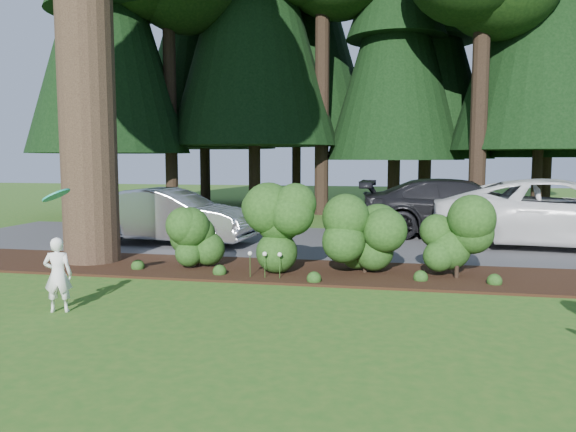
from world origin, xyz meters
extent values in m
plane|color=#265819|center=(0.00, 0.00, 0.00)|extent=(80.00, 80.00, 0.00)
cube|color=black|center=(0.00, 3.25, 0.03)|extent=(16.00, 2.50, 0.05)
cube|color=#38383A|center=(0.00, 7.50, 0.01)|extent=(22.00, 6.00, 0.03)
sphere|color=#1A3811|center=(-2.00, 3.20, 0.66)|extent=(1.08, 1.08, 1.08)
cylinder|color=black|center=(-2.00, 3.20, 0.15)|extent=(0.08, 0.08, 0.30)
sphere|color=#1A3811|center=(-0.20, 3.00, 0.94)|extent=(1.35, 1.35, 1.35)
cylinder|color=black|center=(-0.20, 3.00, 0.15)|extent=(0.08, 0.08, 0.30)
sphere|color=#1A3811|center=(1.60, 3.30, 0.83)|extent=(1.26, 1.26, 1.26)
cylinder|color=black|center=(1.60, 3.30, 0.15)|extent=(0.08, 0.08, 0.30)
sphere|color=#1A3811|center=(3.40, 3.10, 0.72)|extent=(1.17, 1.17, 1.17)
cylinder|color=black|center=(3.40, 3.10, 0.15)|extent=(0.08, 0.08, 0.30)
cylinder|color=#1A3811|center=(-0.60, 2.40, 0.25)|extent=(0.01, 0.01, 0.50)
sphere|color=white|center=(-0.60, 2.40, 0.52)|extent=(0.09, 0.09, 0.09)
cylinder|color=#1A3811|center=(-0.30, 2.40, 0.25)|extent=(0.01, 0.01, 0.50)
sphere|color=white|center=(-0.30, 2.40, 0.52)|extent=(0.09, 0.09, 0.09)
cylinder|color=#1A3811|center=(0.00, 2.40, 0.25)|extent=(0.01, 0.01, 0.50)
sphere|color=white|center=(0.00, 2.40, 0.52)|extent=(0.09, 0.09, 0.09)
cylinder|color=black|center=(-9.50, 14.00, 4.90)|extent=(0.50, 0.50, 9.80)
cone|color=black|center=(-9.50, 14.00, 7.70)|extent=(6.16, 6.16, 10.50)
cylinder|color=black|center=(-7.00, 14.50, 4.55)|extent=(0.50, 0.50, 9.10)
cylinder|color=black|center=(-4.00, 15.00, 5.25)|extent=(0.50, 0.50, 10.50)
cone|color=black|center=(-4.00, 15.00, 8.25)|extent=(6.60, 6.60, 11.25)
cylinder|color=black|center=(-1.00, 13.50, 4.38)|extent=(0.50, 0.50, 8.75)
cylinder|color=black|center=(2.00, 14.50, 5.60)|extent=(0.50, 0.50, 11.20)
cylinder|color=black|center=(5.00, 15.50, 4.72)|extent=(0.50, 0.50, 9.45)
cylinder|color=black|center=(7.50, 14.00, 5.42)|extent=(0.50, 0.50, 10.85)
cylinder|color=black|center=(-8.00, 18.50, 5.60)|extent=(0.50, 0.50, 11.20)
cone|color=black|center=(-8.00, 18.50, 8.80)|extent=(7.04, 7.04, 12.00)
cylinder|color=black|center=(-2.50, 18.00, 5.25)|extent=(0.50, 0.50, 10.50)
cone|color=black|center=(-2.50, 18.00, 8.25)|extent=(6.60, 6.60, 11.25)
cylinder|color=black|center=(3.50, 19.00, 5.95)|extent=(0.50, 0.50, 11.90)
cone|color=black|center=(3.50, 19.00, 9.35)|extent=(7.48, 7.48, 12.75)
cylinder|color=black|center=(8.50, 18.50, 5.07)|extent=(0.50, 0.50, 10.15)
cone|color=black|center=(8.50, 18.50, 7.98)|extent=(6.38, 6.38, 10.88)
imported|color=silver|center=(-3.95, 6.29, 0.79)|extent=(4.75, 1.95, 1.53)
imported|color=white|center=(6.48, 7.78, 0.94)|extent=(6.81, 3.69, 1.81)
imported|color=black|center=(4.08, 9.30, 0.90)|extent=(6.03, 2.52, 1.74)
imported|color=white|center=(-2.92, -0.45, 0.59)|extent=(0.49, 0.40, 1.18)
cylinder|color=teal|center=(-3.06, -0.20, 1.81)|extent=(0.42, 0.45, 0.23)
cylinder|color=orange|center=(-3.06, -0.20, 1.82)|extent=(0.29, 0.31, 0.16)
camera|label=1|loc=(2.28, -8.16, 2.39)|focal=35.00mm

